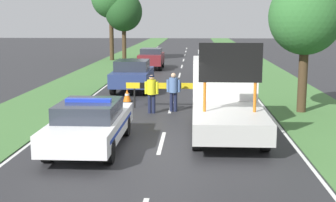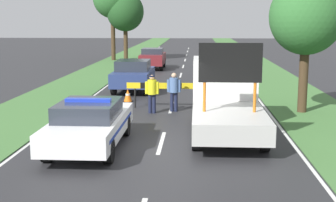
{
  "view_description": "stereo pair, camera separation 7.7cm",
  "coord_description": "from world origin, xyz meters",
  "px_view_note": "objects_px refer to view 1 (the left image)",
  "views": [
    {
      "loc": [
        0.98,
        -13.32,
        3.78
      ],
      "look_at": [
        0.13,
        1.87,
        1.1
      ],
      "focal_mm": 50.0,
      "sensor_mm": 36.0,
      "label": 1
    },
    {
      "loc": [
        1.06,
        -13.32,
        3.78
      ],
      "look_at": [
        0.13,
        1.87,
        1.1
      ],
      "focal_mm": 50.0,
      "sensor_mm": 36.0,
      "label": 2
    }
  ],
  "objects_px": {
    "traffic_cone_near_truck": "(95,114)",
    "roadside_tree_mid_left": "(306,17)",
    "police_car": "(90,123)",
    "queued_car_van_white": "(208,53)",
    "road_barrier": "(167,87)",
    "work_truck": "(225,97)",
    "pedestrian_civilian": "(173,89)",
    "traffic_cone_near_police": "(210,101)",
    "queued_car_suv_grey": "(210,66)",
    "queued_car_wagon_maroon": "(151,58)",
    "police_officer": "(152,91)",
    "traffic_cone_centre_front": "(127,96)",
    "queued_car_hatch_blue": "(132,75)",
    "roadside_tree_near_left": "(124,12)"
  },
  "relations": [
    {
      "from": "traffic_cone_near_truck",
      "to": "roadside_tree_mid_left",
      "type": "xyz_separation_m",
      "value": [
        8.04,
        2.42,
        3.53
      ]
    },
    {
      "from": "police_car",
      "to": "queued_car_van_white",
      "type": "relative_size",
      "value": 1.05
    },
    {
      "from": "road_barrier",
      "to": "queued_car_van_white",
      "type": "bearing_deg",
      "value": 88.94
    },
    {
      "from": "work_truck",
      "to": "pedestrian_civilian",
      "type": "bearing_deg",
      "value": -61.8
    },
    {
      "from": "police_car",
      "to": "traffic_cone_near_police",
      "type": "distance_m",
      "value": 7.3
    },
    {
      "from": "police_car",
      "to": "traffic_cone_near_police",
      "type": "bearing_deg",
      "value": 61.24
    },
    {
      "from": "queued_car_suv_grey",
      "to": "pedestrian_civilian",
      "type": "bearing_deg",
      "value": 80.56
    },
    {
      "from": "police_car",
      "to": "queued_car_wagon_maroon",
      "type": "height_order",
      "value": "queued_car_wagon_maroon"
    },
    {
      "from": "traffic_cone_near_truck",
      "to": "queued_car_van_white",
      "type": "bearing_deg",
      "value": 78.9
    },
    {
      "from": "work_truck",
      "to": "queued_car_wagon_maroon",
      "type": "relative_size",
      "value": 1.47
    },
    {
      "from": "police_car",
      "to": "police_officer",
      "type": "distance_m",
      "value": 5.42
    },
    {
      "from": "police_car",
      "to": "work_truck",
      "type": "distance_m",
      "value": 4.87
    },
    {
      "from": "police_officer",
      "to": "queued_car_suv_grey",
      "type": "height_order",
      "value": "police_officer"
    },
    {
      "from": "police_officer",
      "to": "pedestrian_civilian",
      "type": "relative_size",
      "value": 0.98
    },
    {
      "from": "traffic_cone_centre_front",
      "to": "road_barrier",
      "type": "bearing_deg",
      "value": -35.46
    },
    {
      "from": "traffic_cone_near_truck",
      "to": "queued_car_hatch_blue",
      "type": "bearing_deg",
      "value": 87.14
    },
    {
      "from": "traffic_cone_near_truck",
      "to": "queued_car_hatch_blue",
      "type": "xyz_separation_m",
      "value": [
        0.39,
        7.76,
        0.54
      ]
    },
    {
      "from": "queued_car_hatch_blue",
      "to": "traffic_cone_centre_front",
      "type": "bearing_deg",
      "value": 93.17
    },
    {
      "from": "roadside_tree_mid_left",
      "to": "traffic_cone_centre_front",
      "type": "bearing_deg",
      "value": 164.92
    },
    {
      "from": "queued_car_suv_grey",
      "to": "roadside_tree_near_left",
      "type": "relative_size",
      "value": 0.71
    },
    {
      "from": "work_truck",
      "to": "traffic_cone_near_truck",
      "type": "distance_m",
      "value": 4.86
    },
    {
      "from": "traffic_cone_centre_front",
      "to": "roadside_tree_mid_left",
      "type": "distance_m",
      "value": 8.51
    },
    {
      "from": "traffic_cone_near_truck",
      "to": "road_barrier",
      "type": "bearing_deg",
      "value": 50.5
    },
    {
      "from": "pedestrian_civilian",
      "to": "queued_car_suv_grey",
      "type": "distance_m",
      "value": 11.25
    },
    {
      "from": "police_car",
      "to": "work_truck",
      "type": "height_order",
      "value": "work_truck"
    },
    {
      "from": "police_officer",
      "to": "roadside_tree_near_left",
      "type": "height_order",
      "value": "roadside_tree_near_left"
    },
    {
      "from": "queued_car_van_white",
      "to": "pedestrian_civilian",
      "type": "bearing_deg",
      "value": 84.7
    },
    {
      "from": "work_truck",
      "to": "police_officer",
      "type": "height_order",
      "value": "work_truck"
    },
    {
      "from": "pedestrian_civilian",
      "to": "traffic_cone_near_truck",
      "type": "xyz_separation_m",
      "value": [
        -2.8,
        -2.33,
        -0.62
      ]
    },
    {
      "from": "queued_car_wagon_maroon",
      "to": "roadside_tree_near_left",
      "type": "relative_size",
      "value": 0.65
    },
    {
      "from": "police_officer",
      "to": "police_car",
      "type": "bearing_deg",
      "value": 57.19
    },
    {
      "from": "traffic_cone_near_police",
      "to": "roadside_tree_near_left",
      "type": "bearing_deg",
      "value": 107.1
    },
    {
      "from": "road_barrier",
      "to": "police_officer",
      "type": "bearing_deg",
      "value": -111.72
    },
    {
      "from": "work_truck",
      "to": "queued_car_wagon_maroon",
      "type": "xyz_separation_m",
      "value": [
        -4.34,
        19.68,
        -0.31
      ]
    },
    {
      "from": "queued_car_wagon_maroon",
      "to": "roadside_tree_near_left",
      "type": "height_order",
      "value": "roadside_tree_near_left"
    },
    {
      "from": "traffic_cone_centre_front",
      "to": "roadside_tree_near_left",
      "type": "height_order",
      "value": "roadside_tree_near_left"
    },
    {
      "from": "police_car",
      "to": "queued_car_hatch_blue",
      "type": "relative_size",
      "value": 1.15
    },
    {
      "from": "traffic_cone_centre_front",
      "to": "queued_car_wagon_maroon",
      "type": "bearing_deg",
      "value": 90.77
    },
    {
      "from": "traffic_cone_centre_front",
      "to": "queued_car_van_white",
      "type": "distance_m",
      "value": 21.04
    },
    {
      "from": "traffic_cone_near_police",
      "to": "queued_car_van_white",
      "type": "distance_m",
      "value": 22.1
    },
    {
      "from": "roadside_tree_mid_left",
      "to": "queued_car_suv_grey",
      "type": "bearing_deg",
      "value": 107.13
    },
    {
      "from": "work_truck",
      "to": "traffic_cone_near_truck",
      "type": "xyz_separation_m",
      "value": [
        -4.72,
        0.79,
        -0.83
      ]
    },
    {
      "from": "roadside_tree_near_left",
      "to": "queued_car_hatch_blue",
      "type": "bearing_deg",
      "value": -80.19
    },
    {
      "from": "work_truck",
      "to": "queued_car_van_white",
      "type": "bearing_deg",
      "value": -93.82
    },
    {
      "from": "traffic_cone_near_police",
      "to": "roadside_tree_near_left",
      "type": "relative_size",
      "value": 0.11
    },
    {
      "from": "pedestrian_civilian",
      "to": "queued_car_van_white",
      "type": "relative_size",
      "value": 0.34
    },
    {
      "from": "traffic_cone_near_truck",
      "to": "queued_car_suv_grey",
      "type": "distance_m",
      "value": 14.21
    },
    {
      "from": "police_car",
      "to": "police_officer",
      "type": "relative_size",
      "value": 3.14
    },
    {
      "from": "traffic_cone_near_police",
      "to": "traffic_cone_centre_front",
      "type": "distance_m",
      "value": 4.05
    },
    {
      "from": "police_officer",
      "to": "queued_car_suv_grey",
      "type": "bearing_deg",
      "value": -121.65
    }
  ]
}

